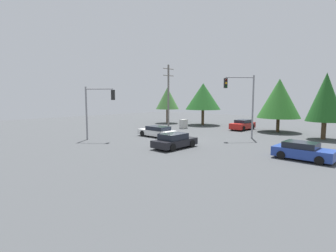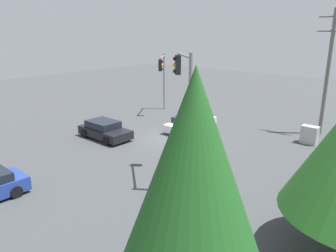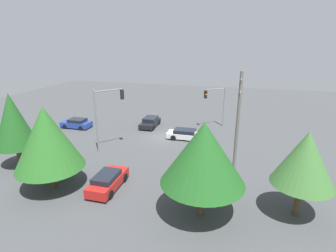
% 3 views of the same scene
% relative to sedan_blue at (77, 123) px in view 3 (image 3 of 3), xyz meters
% --- Properties ---
extents(ground_plane, '(80.00, 80.00, 0.00)m').
position_rel_sedan_blue_xyz_m(ground_plane, '(-0.40, -12.87, -0.63)').
color(ground_plane, '#424447').
extents(sedan_blue, '(2.01, 4.05, 1.29)m').
position_rel_sedan_blue_xyz_m(sedan_blue, '(0.00, 0.00, 0.00)').
color(sedan_blue, '#233D93').
rests_on(sedan_blue, ground_plane).
extents(sedan_white, '(1.95, 4.75, 1.23)m').
position_rel_sedan_blue_xyz_m(sedan_white, '(-0.41, -15.66, -0.02)').
color(sedan_white, silver).
rests_on(sedan_white, ground_plane).
extents(sedan_red, '(4.38, 1.94, 1.40)m').
position_rel_sedan_blue_xyz_m(sedan_red, '(-13.27, -11.68, 0.07)').
color(sedan_red, red).
rests_on(sedan_red, ground_plane).
extents(sedan_dark, '(4.24, 2.05, 1.33)m').
position_rel_sedan_blue_xyz_m(sedan_dark, '(3.16, -9.76, 0.02)').
color(sedan_dark, black).
rests_on(sedan_dark, ground_plane).
extents(traffic_signal_main, '(2.07, 2.74, 5.64)m').
position_rel_sedan_blue_xyz_m(traffic_signal_main, '(5.37, -18.66, 3.22)').
color(traffic_signal_main, gray).
rests_on(traffic_signal_main, ground_plane).
extents(traffic_signal_cross, '(2.74, 2.31, 6.90)m').
position_rel_sedan_blue_xyz_m(traffic_signal_cross, '(-5.88, -7.98, 4.03)').
color(traffic_signal_cross, gray).
rests_on(traffic_signal_cross, ground_plane).
extents(utility_pole_tall, '(2.20, 0.28, 9.36)m').
position_rel_sedan_blue_xyz_m(utility_pole_tall, '(-8.61, -21.59, 4.34)').
color(utility_pole_tall, slate).
rests_on(utility_pole_tall, ground_plane).
extents(electrical_cabinet, '(1.12, 0.69, 1.30)m').
position_rel_sedan_blue_xyz_m(electrical_cabinet, '(-8.78, -18.70, 0.02)').
color(electrical_cabinet, '#B2B2AD').
rests_on(electrical_cabinet, ground_plane).
extents(tree_behind, '(5.40, 5.40, 6.92)m').
position_rel_sedan_blue_xyz_m(tree_behind, '(-14.24, -7.20, 3.75)').
color(tree_behind, '#4C3823').
rests_on(tree_behind, ground_plane).
extents(tree_left, '(3.80, 3.80, 7.14)m').
position_rel_sedan_blue_xyz_m(tree_left, '(-11.52, -1.31, 3.89)').
color(tree_left, '#4C3823').
rests_on(tree_left, ground_plane).
extents(tree_right, '(5.70, 5.70, 6.79)m').
position_rel_sedan_blue_xyz_m(tree_right, '(-14.66, -19.54, 4.03)').
color(tree_right, '#4C3823').
rests_on(tree_right, ground_plane).
extents(tree_corner, '(4.04, 4.04, 6.22)m').
position_rel_sedan_blue_xyz_m(tree_corner, '(-13.01, -25.98, 3.69)').
color(tree_corner, '#4C3823').
rests_on(tree_corner, ground_plane).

